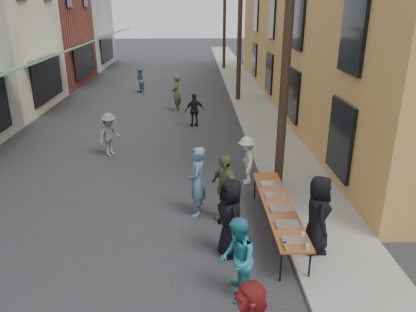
{
  "coord_description": "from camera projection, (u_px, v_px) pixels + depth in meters",
  "views": [
    {
      "loc": [
        1.83,
        -8.1,
        5.3
      ],
      "look_at": [
        2.17,
        2.49,
        1.3
      ],
      "focal_mm": 35.0,
      "sensor_mm": 36.0,
      "label": 1
    }
  ],
  "objects": [
    {
      "name": "passerby_left",
      "position": [
        109.0,
        135.0,
        14.81
      ],
      "size": [
        1.06,
        1.19,
        1.6
      ],
      "primitive_type": "imported",
      "rotation": [
        0.0,
        0.0,
        1.0
      ],
      "color": "slate",
      "rests_on": "ground"
    },
    {
      "name": "catering_tray_buns_end",
      "position": [
        270.0,
        184.0,
        10.76
      ],
      "size": [
        0.5,
        0.33,
        0.08
      ],
      "primitive_type": "cube",
      "color": "tan",
      "rests_on": "serving_table"
    },
    {
      "name": "condiment_jar_a",
      "position": [
        287.0,
        250.0,
        7.91
      ],
      "size": [
        0.07,
        0.07,
        0.08
      ],
      "primitive_type": "cylinder",
      "color": "#A57F26",
      "rests_on": "serving_table"
    },
    {
      "name": "guest_front_d",
      "position": [
        247.0,
        160.0,
        12.49
      ],
      "size": [
        0.58,
        0.99,
        1.52
      ],
      "primitive_type": "imported",
      "rotation": [
        0.0,
        0.0,
        -1.58
      ],
      "color": "silver",
      "rests_on": "ground"
    },
    {
      "name": "catering_tray_sausage",
      "position": [
        294.0,
        241.0,
        8.19
      ],
      "size": [
        0.5,
        0.33,
        0.08
      ],
      "primitive_type": "cube",
      "color": "maroon",
      "rests_on": "serving_table"
    },
    {
      "name": "passerby_mid",
      "position": [
        195.0,
        110.0,
        18.38
      ],
      "size": [
        0.96,
        0.63,
        1.51
      ],
      "primitive_type": "imported",
      "rotation": [
        0.0,
        0.0,
        3.46
      ],
      "color": "black",
      "rests_on": "ground"
    },
    {
      "name": "condiment_jar_b",
      "position": [
        286.0,
        247.0,
        8.0
      ],
      "size": [
        0.07,
        0.07,
        0.08
      ],
      "primitive_type": "cylinder",
      "color": "#A57F26",
      "rests_on": "serving_table"
    },
    {
      "name": "sidewalk",
      "position": [
        250.0,
        100.0,
        23.54
      ],
      "size": [
        2.2,
        60.0,
        0.1
      ],
      "primitive_type": "cube",
      "color": "gray",
      "rests_on": "ground"
    },
    {
      "name": "ground",
      "position": [
        118.0,
        247.0,
        9.39
      ],
      "size": [
        120.0,
        120.0,
        0.0
      ],
      "primitive_type": "plane",
      "color": "#28282B",
      "rests_on": "ground"
    },
    {
      "name": "serving_table",
      "position": [
        278.0,
        206.0,
        9.76
      ],
      "size": [
        0.7,
        4.0,
        0.75
      ],
      "color": "brown",
      "rests_on": "ground"
    },
    {
      "name": "guest_front_e",
      "position": [
        225.0,
        188.0,
        10.26
      ],
      "size": [
        0.94,
        1.13,
        1.81
      ],
      "primitive_type": "imported",
      "rotation": [
        0.0,
        0.0,
        -1.01
      ],
      "color": "#526339",
      "rests_on": "ground"
    },
    {
      "name": "utility_pole_far",
      "position": [
        225.0,
        14.0,
        33.17
      ],
      "size": [
        0.26,
        0.26,
        9.0
      ],
      "primitive_type": "cylinder",
      "color": "#2D2116",
      "rests_on": "ground"
    },
    {
      "name": "guest_front_c",
      "position": [
        237.0,
        260.0,
        7.52
      ],
      "size": [
        0.66,
        0.84,
        1.67
      ],
      "primitive_type": "imported",
      "rotation": [
        0.0,
        0.0,
        -1.61
      ],
      "color": "teal",
      "rests_on": "ground"
    },
    {
      "name": "catering_tray_foil_d",
      "position": [
        275.0,
        196.0,
        10.11
      ],
      "size": [
        0.5,
        0.33,
        0.08
      ],
      "primitive_type": "cube",
      "color": "#B2B2B7",
      "rests_on": "serving_table"
    },
    {
      "name": "passerby_right",
      "position": [
        177.0,
        93.0,
        21.04
      ],
      "size": [
        0.53,
        0.73,
        1.87
      ],
      "primitive_type": "imported",
      "rotation": [
        0.0,
        0.0,
        4.58
      ],
      "color": "#4A522F",
      "rests_on": "ground"
    },
    {
      "name": "passerby_far",
      "position": [
        140.0,
        81.0,
        25.27
      ],
      "size": [
        0.91,
        0.96,
        1.56
      ],
      "primitive_type": "imported",
      "rotation": [
        0.0,
        0.0,
        5.31
      ],
      "color": "teal",
      "rests_on": "ground"
    },
    {
      "name": "guest_front_b",
      "position": [
        197.0,
        182.0,
        10.56
      ],
      "size": [
        0.49,
        0.71,
        1.89
      ],
      "primitive_type": "imported",
      "rotation": [
        0.0,
        0.0,
        -1.62
      ],
      "color": "#4E7297",
      "rests_on": "ground"
    },
    {
      "name": "utility_pole_mid",
      "position": [
        240.0,
        19.0,
        21.95
      ],
      "size": [
        0.26,
        0.26,
        9.0
      ],
      "primitive_type": "cylinder",
      "color": "#2D2116",
      "rests_on": "ground"
    },
    {
      "name": "utility_pole_near",
      "position": [
        288.0,
        35.0,
        10.73
      ],
      "size": [
        0.26,
        0.26,
        9.0
      ],
      "primitive_type": "cylinder",
      "color": "#2D2116",
      "rests_on": "ground"
    },
    {
      "name": "cup_stack",
      "position": [
        307.0,
        247.0,
        7.96
      ],
      "size": [
        0.08,
        0.08,
        0.12
      ],
      "primitive_type": "cylinder",
      "color": "tan",
      "rests_on": "serving_table"
    },
    {
      "name": "catering_tray_foil_b",
      "position": [
        287.0,
        225.0,
        8.8
      ],
      "size": [
        0.5,
        0.33,
        0.08
      ],
      "primitive_type": "cube",
      "color": "#B2B2B7",
      "rests_on": "serving_table"
    },
    {
      "name": "server",
      "position": [
        318.0,
        214.0,
        8.81
      ],
      "size": [
        0.64,
        0.92,
        1.79
      ],
      "primitive_type": "imported",
      "rotation": [
        0.0,
        0.0,
        1.48
      ],
      "color": "black",
      "rests_on": "sidewalk"
    },
    {
      "name": "catering_tray_buns",
      "position": [
        281.0,
        209.0,
        9.46
      ],
      "size": [
        0.5,
        0.33,
        0.08
      ],
      "primitive_type": "cube",
      "color": "tan",
      "rests_on": "serving_table"
    },
    {
      "name": "building_ochre",
      "position": [
        373.0,
        9.0,
        21.04
      ],
      "size": [
        10.0,
        28.0,
        10.0
      ],
      "primitive_type": "cube",
      "color": "gold",
      "rests_on": "ground"
    },
    {
      "name": "condiment_jar_c",
      "position": [
        285.0,
        244.0,
        8.09
      ],
      "size": [
        0.07,
        0.07,
        0.08
      ],
      "primitive_type": "cylinder",
      "color": "#A57F26",
      "rests_on": "serving_table"
    },
    {
      "name": "guest_front_a",
      "position": [
        231.0,
        218.0,
        8.83
      ],
      "size": [
        0.8,
        1.02,
        1.82
      ],
      "primitive_type": "imported",
      "rotation": [
        0.0,
        0.0,
        -1.29
      ],
      "color": "black",
      "rests_on": "ground"
    }
  ]
}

